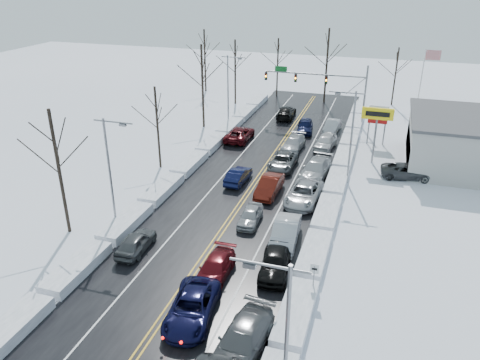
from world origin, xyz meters
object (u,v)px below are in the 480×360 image
(traffic_signal_mast, at_px, (326,83))
(oncoming_car_0, at_px, (238,182))
(tires_plus_sign, at_px, (377,118))
(flagpole, at_px, (422,82))

(traffic_signal_mast, height_order, oncoming_car_0, traffic_signal_mast)
(tires_plus_sign, distance_m, oncoming_car_0, 15.94)
(flagpole, xyz_separation_m, oncoming_car_0, (-16.76, -23.13, -5.93))
(flagpole, bearing_deg, oncoming_car_0, -125.93)
(flagpole, bearing_deg, traffic_signal_mast, -170.27)
(traffic_signal_mast, distance_m, tires_plus_sign, 13.92)
(traffic_signal_mast, height_order, tires_plus_sign, traffic_signal_mast)
(tires_plus_sign, xyz_separation_m, oncoming_car_0, (-12.09, -9.12, -4.99))
(tires_plus_sign, distance_m, flagpole, 14.79)
(traffic_signal_mast, bearing_deg, flagpole, 9.73)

